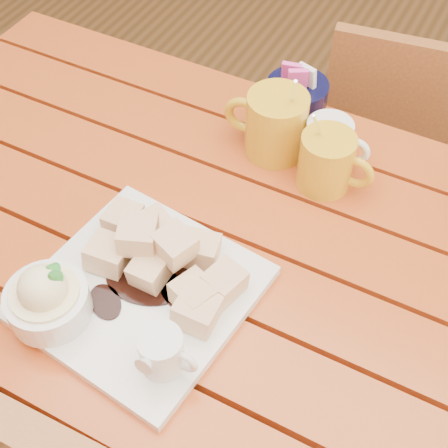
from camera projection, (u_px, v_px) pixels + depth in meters
The scene contains 8 objects.
ground at pixel (204, 446), 1.47m from camera, with size 5.00×5.00×0.00m, color brown.
table at pixel (193, 296), 0.97m from camera, with size 1.20×0.79×0.75m.
dessert_plate at pixel (123, 288), 0.81m from camera, with size 0.30×0.30×0.11m.
coffee_mug_left at pixel (274, 123), 0.98m from camera, with size 0.14×0.10×0.16m.
coffee_mug_right at pixel (328, 161), 0.94m from camera, with size 0.12×0.08×0.14m.
cream_pitcher at pixel (329, 145), 0.97m from camera, with size 0.10×0.09×0.09m.
sugar_caddy at pixel (296, 101), 1.04m from camera, with size 0.10×0.10×0.11m.
chair_far at pixel (408, 160), 1.42m from camera, with size 0.44×0.44×0.83m.
Camera 1 is at (0.29, -0.45, 1.46)m, focal length 50.00 mm.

